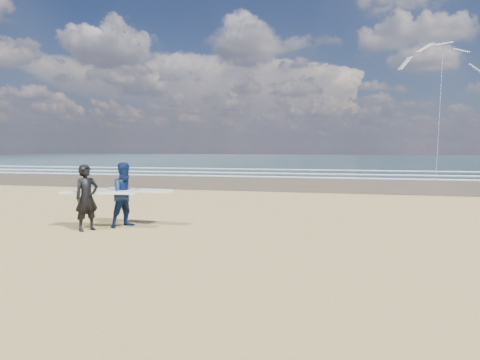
# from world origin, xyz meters

# --- Properties ---
(ocean) EXTENTS (220.00, 100.00, 0.02)m
(ocean) POSITION_xyz_m (20.00, 72.00, 0.01)
(ocean) COLOR #193137
(ocean) RESTS_ON ground
(surfer_near) EXTENTS (2.26, 1.21, 1.90)m
(surfer_near) POSITION_xyz_m (0.05, 0.38, 0.96)
(surfer_near) COLOR black
(surfer_near) RESTS_ON ground
(surfer_far) EXTENTS (2.24, 1.29, 1.93)m
(surfer_far) POSITION_xyz_m (0.82, 1.19, 0.97)
(surfer_far) COLOR #0D204C
(surfer_far) RESTS_ON ground
(kite_1) EXTENTS (6.20, 4.78, 11.68)m
(kite_1) POSITION_xyz_m (14.31, 24.91, 6.59)
(kite_1) COLOR slate
(kite_1) RESTS_ON ground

